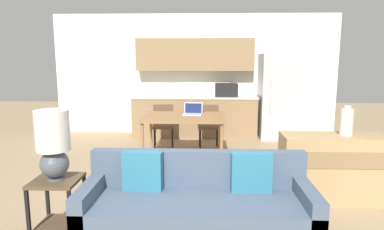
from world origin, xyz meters
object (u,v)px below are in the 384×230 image
Objects in this scene: couch at (197,204)px; dining_chair_far_left at (163,123)px; credenza at (333,168)px; dining_chair_far_right at (209,124)px; side_table at (58,198)px; refrigerator at (278,96)px; laptop at (193,112)px; table_lamp at (53,142)px; vase at (347,121)px; dining_table at (184,120)px.

dining_chair_far_left is at bearing 102.31° from couch.
couch is 2.67× the size of dining_chair_far_left.
credenza is 3.42m from dining_chair_far_left.
dining_chair_far_left and dining_chair_far_right have the same top height.
side_table is at bearing -116.40° from dining_chair_far_right.
refrigerator is at bearing 28.23° from dining_chair_far_right.
refrigerator is 5.31× the size of laptop.
dining_chair_far_right is at bearing 66.26° from side_table.
laptop is at bearing -54.89° from dining_chair_far_left.
couch is at bearing -81.66° from laptop.
table_lamp reaches higher than side_table.
refrigerator is at bearing 55.13° from table_lamp.
refrigerator is 3.39m from credenza.
side_table is 0.88× the size of table_lamp.
couch is at bearing -152.47° from vase.
laptop is (0.60, -0.68, 0.35)m from dining_chair_far_left.
refrigerator is at bearing 41.85° from dining_table.
couch is at bearing -83.85° from dining_chair_far_left.
table_lamp reaches higher than couch.
table_lamp is at bearing -113.93° from side_table.
dining_chair_far_right is 2.40× the size of laptop.
dining_table is 0.98m from dining_chair_far_right.
side_table is at bearing -177.14° from couch.
laptop is (1.22, 2.76, -0.14)m from table_lamp.
table_lamp reaches higher than vase.
dining_chair_far_left is (-2.50, 2.45, -0.52)m from vase.
refrigerator is 5.28m from table_lamp.
credenza is 3.50× the size of vase.
credenza is (-0.02, -3.35, -0.50)m from refrigerator.
laptop reaches higher than couch.
dining_chair_far_right reaches higher than dining_table.
dining_table is 3.85× the size of vase.
table_lamp is at bearing -124.87° from refrigerator.
dining_chair_far_right is at bearing 121.31° from credenza.
credenza is at bearing 18.08° from side_table.
couch is 1.36m from side_table.
side_table is at bearing -112.48° from dining_table.
side_table is 0.57m from table_lamp.
couch is 2.67× the size of dining_chair_far_right.
vase is (1.77, 0.92, 0.66)m from couch.
table_lamp is 0.54× the size of credenza.
credenza is at bearing -175.25° from vase.
dining_table is 2.52m from credenza.
couch is 3.27× the size of table_lamp.
refrigerator is at bearing 89.60° from credenza.
dining_table is 0.26m from laptop.
table_lamp is at bearing -176.89° from couch.
dining_chair_far_right is at bearing 66.26° from table_lamp.
credenza is (2.99, 0.98, 0.02)m from side_table.
dining_chair_far_right is (0.44, 0.84, -0.23)m from dining_table.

